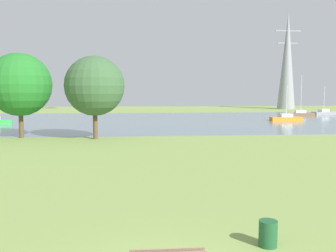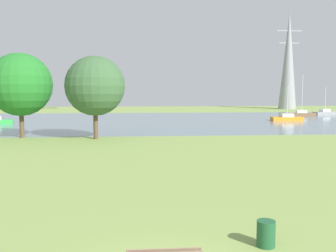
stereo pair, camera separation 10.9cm
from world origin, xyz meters
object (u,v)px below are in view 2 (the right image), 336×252
Objects in this scene: sailboat_gray at (325,113)px; sailboat_orange at (287,118)px; tree_west_near at (20,85)px; tree_east_far at (95,86)px; sailboat_brown at (302,114)px; electricity_pylon at (288,60)px; litter_bin at (266,234)px.

sailboat_gray is 1.00× the size of sailboat_orange.
tree_west_near is 7.63m from tree_east_far.
tree_east_far is at bearing -138.96° from sailboat_brown.
sailboat_gray is 0.22× the size of electricity_pylon.
sailboat_gray is 0.64× the size of tree_west_near.
sailboat_brown is at bearing 55.82° from sailboat_orange.
tree_west_near reaches higher than tree_east_far.
tree_east_far reaches higher than sailboat_gray.
sailboat_brown is (25.70, 55.38, 0.07)m from litter_bin.
sailboat_orange reaches higher than sailboat_gray.
sailboat_gray is at bearing 39.44° from tree_east_far.
electricity_pylon is (14.65, 36.36, 11.70)m from sailboat_orange.
tree_west_near is at bearing -132.16° from electricity_pylon.
sailboat_brown is at bearing -106.69° from electricity_pylon.
sailboat_gray is 51.76m from tree_east_far.
electricity_pylon reaches higher than sailboat_gray.
electricity_pylon is at bearing 73.31° from sailboat_brown.
sailboat_brown is at bearing 65.10° from litter_bin.
sailboat_gray is 56.84m from tree_west_near.
litter_bin is 61.05m from sailboat_brown.
tree_west_near is (-15.46, 27.61, 4.88)m from litter_bin.
litter_bin is 89.27m from electricity_pylon.
sailboat_orange is at bearing -124.18° from sailboat_brown.
tree_east_far reaches higher than sailboat_orange.
tree_east_far is 69.98m from electricity_pylon.
sailboat_gray is (31.82, 58.79, 0.05)m from litter_bin.
sailboat_gray is at bearing 46.03° from sailboat_orange.
sailboat_gray reaches higher than litter_bin.
sailboat_brown is 44.92m from tree_east_far.
tree_east_far is at bearing -140.56° from sailboat_gray.
sailboat_brown is 49.89m from tree_west_near.
tree_west_near reaches higher than sailboat_gray.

